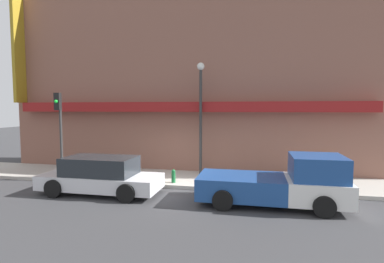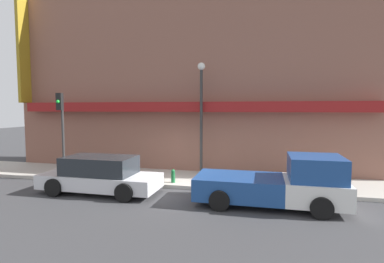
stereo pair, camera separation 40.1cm
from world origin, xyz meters
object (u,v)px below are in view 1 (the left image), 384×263
Objects in this scene: street_lamp at (201,105)px; pickup_truck at (281,183)px; fire_hydrant at (173,176)px; traffic_light at (59,120)px; parked_car at (101,176)px.

pickup_truck is at bearing -44.96° from street_lamp.
street_lamp reaches higher than fire_hydrant.
pickup_truck is 1.29× the size of traffic_light.
fire_hydrant is at bearing -115.32° from street_lamp.
traffic_light is at bearing 153.17° from parked_car.
fire_hydrant is (2.55, 1.69, -0.27)m from parked_car.
street_lamp is at bearing 17.54° from traffic_light.
traffic_light reaches higher than fire_hydrant.
pickup_truck is 0.94× the size of street_lamp.
fire_hydrant is at bearing 160.81° from pickup_truck.
parked_car is at bearing -134.11° from street_lamp.
parked_car is 3.91m from traffic_light.
pickup_truck is at bearing -21.04° from fire_hydrant.
pickup_truck is 4.72m from fire_hydrant.
traffic_light is at bearing 172.97° from pickup_truck.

